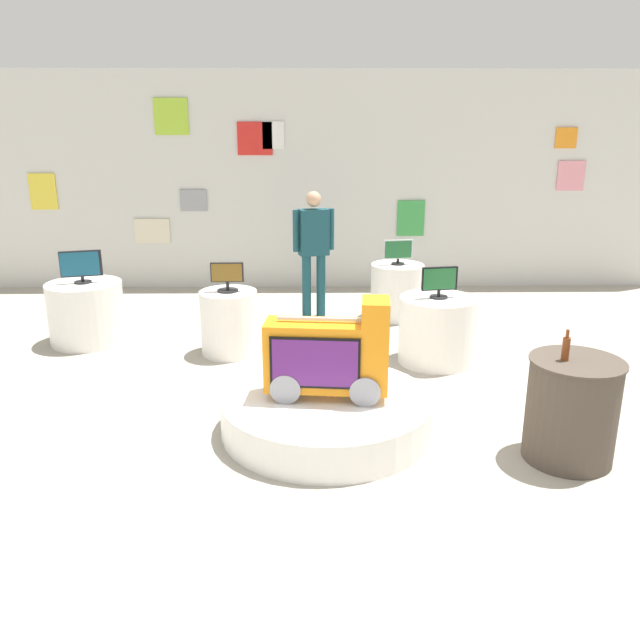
% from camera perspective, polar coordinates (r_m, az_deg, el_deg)
% --- Properties ---
extents(ground_plane, '(30.00, 30.00, 0.00)m').
position_cam_1_polar(ground_plane, '(5.33, 0.66, -11.30)').
color(ground_plane, '#A8A091').
extents(back_wall_display, '(11.09, 0.13, 3.29)m').
position_cam_1_polar(back_wall_display, '(10.12, -0.15, 12.11)').
color(back_wall_display, silver).
rests_on(back_wall_display, ground).
extents(main_display_pedestal, '(1.79, 1.79, 0.32)m').
position_cam_1_polar(main_display_pedestal, '(5.54, 0.57, -8.27)').
color(main_display_pedestal, white).
rests_on(main_display_pedestal, ground).
extents(novelty_firetruck_tv, '(1.05, 0.48, 0.86)m').
position_cam_1_polar(novelty_firetruck_tv, '(5.34, 0.79, -3.43)').
color(novelty_firetruck_tv, gray).
rests_on(novelty_firetruck_tv, main_display_pedestal).
extents(display_pedestal_left_rear, '(0.65, 0.65, 0.73)m').
position_cam_1_polar(display_pedestal_left_rear, '(7.34, -8.05, -0.22)').
color(display_pedestal_left_rear, white).
rests_on(display_pedestal_left_rear, ground).
extents(tv_on_left_rear, '(0.36, 0.24, 0.33)m').
position_cam_1_polar(tv_on_left_rear, '(7.20, -8.23, 3.82)').
color(tv_on_left_rear, black).
rests_on(tv_on_left_rear, display_pedestal_left_rear).
extents(display_pedestal_center_rear, '(0.70, 0.70, 0.73)m').
position_cam_1_polar(display_pedestal_center_rear, '(8.69, 6.82, 2.56)').
color(display_pedestal_center_rear, white).
rests_on(display_pedestal_center_rear, ground).
extents(tv_on_center_rear, '(0.39, 0.17, 0.33)m').
position_cam_1_polar(tv_on_center_rear, '(8.57, 6.95, 6.08)').
color(tv_on_center_rear, black).
rests_on(tv_on_center_rear, display_pedestal_center_rear).
extents(display_pedestal_right_rear, '(0.87, 0.87, 0.73)m').
position_cam_1_polar(display_pedestal_right_rear, '(8.14, -20.00, 0.62)').
color(display_pedestal_right_rear, white).
rests_on(display_pedestal_right_rear, ground).
extents(tv_on_right_rear, '(0.46, 0.20, 0.38)m').
position_cam_1_polar(tv_on_right_rear, '(8.00, -20.43, 4.53)').
color(tv_on_right_rear, black).
rests_on(tv_on_right_rear, display_pedestal_right_rear).
extents(display_pedestal_far_right, '(0.83, 0.83, 0.73)m').
position_cam_1_polar(display_pedestal_far_right, '(7.12, 10.30, -0.88)').
color(display_pedestal_far_right, white).
rests_on(display_pedestal_far_right, ground).
extents(tv_on_far_right, '(0.39, 0.19, 0.34)m').
position_cam_1_polar(tv_on_far_right, '(6.97, 10.54, 3.38)').
color(tv_on_far_right, black).
rests_on(tv_on_far_right, display_pedestal_far_right).
extents(side_table_round, '(0.71, 0.71, 0.82)m').
position_cam_1_polar(side_table_round, '(5.37, 21.41, -7.37)').
color(side_table_round, '#4C4238').
rests_on(side_table_round, ground).
extents(bottle_on_side_table, '(0.06, 0.06, 0.24)m').
position_cam_1_polar(bottle_on_side_table, '(5.15, 20.96, -2.34)').
color(bottle_on_side_table, brown).
rests_on(bottle_on_side_table, side_table_round).
extents(shopper_browsing_near_truck, '(0.54, 0.30, 1.69)m').
position_cam_1_polar(shopper_browsing_near_truck, '(8.51, -0.57, 6.67)').
color(shopper_browsing_near_truck, '#194751').
rests_on(shopper_browsing_near_truck, ground).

